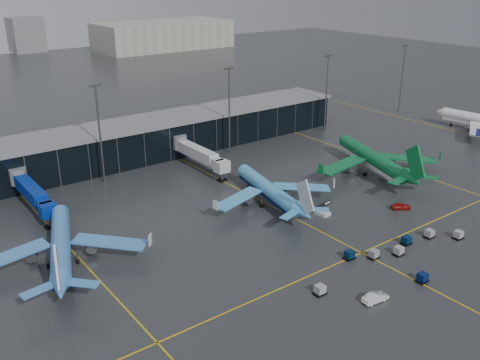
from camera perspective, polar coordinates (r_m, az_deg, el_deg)
ground at (r=110.67m, az=3.53°, el=-6.22°), size 600.00×600.00×0.00m
terminal_pier at (r=157.33m, az=-11.15°, el=4.14°), size 142.00×17.00×10.70m
jet_bridges at (r=129.51m, az=-21.28°, el=-1.24°), size 94.00×27.50×7.20m
flood_masts at (r=146.93m, az=-7.54°, el=6.53°), size 203.00×0.50×25.50m
distant_hangars at (r=365.08m, az=-18.91°, el=13.79°), size 260.00×71.00×22.00m
taxi_lines at (r=123.73m, az=3.91°, el=-3.08°), size 220.00×120.00×0.02m
airliner_arkefly at (r=105.26m, az=-18.71°, el=-5.37°), size 44.32×47.19×11.76m
airliner_klm_near at (r=124.65m, az=3.02°, el=-0.09°), size 38.68×42.08×11.13m
airliner_aer_lingus at (r=147.62m, az=13.97°, el=3.16°), size 48.82×51.92×12.90m
baggage_carts at (r=107.58m, az=16.36°, el=-7.56°), size 39.28×14.73×1.70m
mobile_airstair at (r=121.73m, az=8.78°, el=-3.34°), size 2.53×3.42×3.45m
service_van_red at (r=128.41m, az=16.78°, el=-2.69°), size 4.72×3.91×1.52m
service_van_white at (r=93.56m, az=14.24°, el=-12.04°), size 5.00×2.22×1.59m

